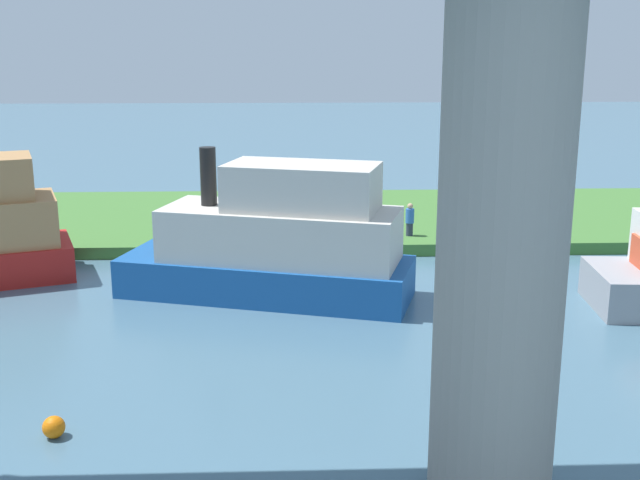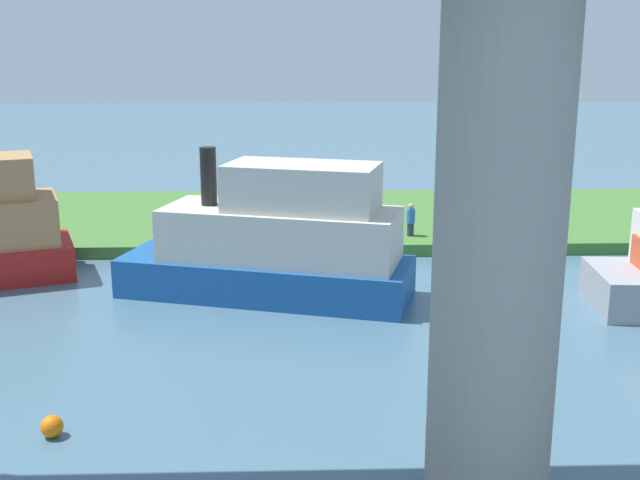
{
  "view_description": "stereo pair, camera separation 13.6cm",
  "coord_description": "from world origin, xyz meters",
  "px_view_note": "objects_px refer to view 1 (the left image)",
  "views": [
    {
      "loc": [
        0.84,
        30.91,
        8.56
      ],
      "look_at": [
        -0.15,
        5.0,
        2.0
      ],
      "focal_mm": 44.78,
      "sensor_mm": 36.0,
      "label": 1
    },
    {
      "loc": [
        0.71,
        30.92,
        8.56
      ],
      "look_at": [
        -0.15,
        5.0,
        2.0
      ],
      "focal_mm": 44.78,
      "sensor_mm": 36.0,
      "label": 2
    }
  ],
  "objects_px": {
    "bridge_pylon": "(502,238)",
    "mooring_post": "(269,230)",
    "person_on_bank": "(410,219)",
    "pontoon_yellow": "(275,243)",
    "marker_buoy": "(54,427)"
  },
  "relations": [
    {
      "from": "bridge_pylon",
      "to": "mooring_post",
      "type": "relative_size",
      "value": 13.11
    },
    {
      "from": "bridge_pylon",
      "to": "person_on_bank",
      "type": "height_order",
      "value": "bridge_pylon"
    },
    {
      "from": "bridge_pylon",
      "to": "marker_buoy",
      "type": "distance_m",
      "value": 10.57
    },
    {
      "from": "pontoon_yellow",
      "to": "marker_buoy",
      "type": "relative_size",
      "value": 20.76
    },
    {
      "from": "bridge_pylon",
      "to": "pontoon_yellow",
      "type": "distance_m",
      "value": 13.49
    },
    {
      "from": "bridge_pylon",
      "to": "pontoon_yellow",
      "type": "height_order",
      "value": "bridge_pylon"
    },
    {
      "from": "marker_buoy",
      "to": "mooring_post",
      "type": "bearing_deg",
      "value": -105.44
    },
    {
      "from": "bridge_pylon",
      "to": "pontoon_yellow",
      "type": "xyz_separation_m",
      "value": [
        4.32,
        -12.36,
        -3.23
      ]
    },
    {
      "from": "person_on_bank",
      "to": "marker_buoy",
      "type": "distance_m",
      "value": 19.23
    },
    {
      "from": "mooring_post",
      "to": "bridge_pylon",
      "type": "bearing_deg",
      "value": 104.37
    },
    {
      "from": "bridge_pylon",
      "to": "mooring_post",
      "type": "distance_m",
      "value": 19.36
    },
    {
      "from": "bridge_pylon",
      "to": "marker_buoy",
      "type": "bearing_deg",
      "value": -15.65
    },
    {
      "from": "person_on_bank",
      "to": "pontoon_yellow",
      "type": "bearing_deg",
      "value": 49.11
    },
    {
      "from": "mooring_post",
      "to": "pontoon_yellow",
      "type": "distance_m",
      "value": 6.04
    },
    {
      "from": "person_on_bank",
      "to": "marker_buoy",
      "type": "xyz_separation_m",
      "value": [
        10.27,
        16.22,
        -0.95
      ]
    }
  ]
}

